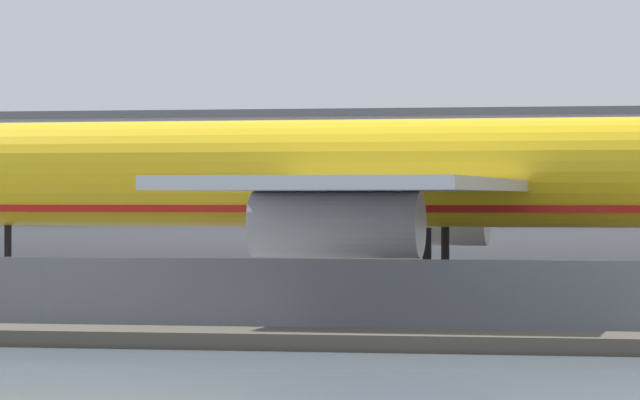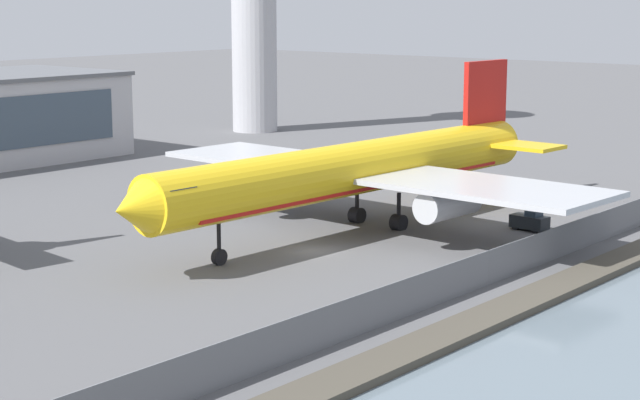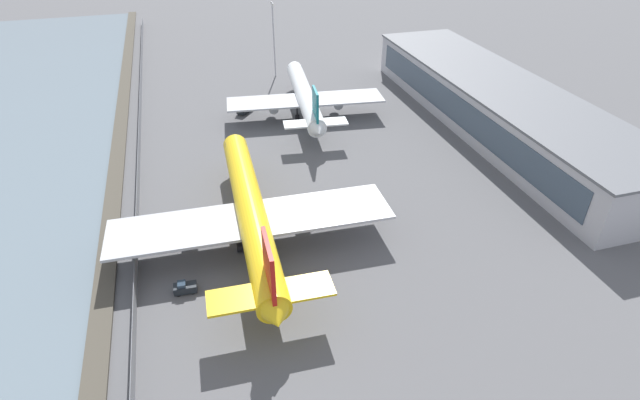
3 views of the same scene
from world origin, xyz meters
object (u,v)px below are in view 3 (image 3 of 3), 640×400
Objects in this scene: baggage_tug at (185,288)px; cargo_jet_yellow at (251,212)px; passenger_jet_white_teal at (305,97)px; ops_van at (245,107)px; apron_light_mast_apron_west at (274,36)px.

cargo_jet_yellow is at bearing 129.60° from baggage_tug.
passenger_jet_white_teal is at bearing 155.53° from cargo_jet_yellow.
ops_van is at bearing 172.36° from cargo_jet_yellow.
ops_van is at bearing -114.42° from passenger_jet_white_teal.
apron_light_mast_apron_west is at bearing -177.99° from passenger_jet_white_teal.
cargo_jet_yellow is 49.81m from passenger_jet_white_teal.
ops_van is 28.68m from apron_light_mast_apron_west.
cargo_jet_yellow is 15.45× the size of baggage_tug.
apron_light_mast_apron_west is (-75.14, 19.59, 6.24)m from cargo_jet_yellow.
apron_light_mast_apron_west reaches higher than ops_van.
baggage_tug is at bearing -16.68° from ops_van.
cargo_jet_yellow is at bearing -24.47° from passenger_jet_white_teal.
baggage_tug is (54.72, -31.97, -4.07)m from passenger_jet_white_teal.
ops_van is (-6.23, -13.71, -3.60)m from passenger_jet_white_teal.
passenger_jet_white_teal is 2.12× the size of apron_light_mast_apron_west.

